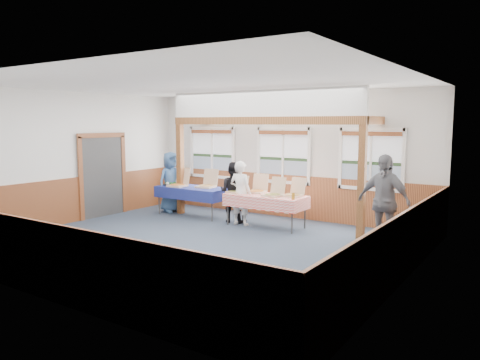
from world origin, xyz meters
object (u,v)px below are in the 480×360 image
object	(u,v)px
woman_white	(240,193)
man_blue	(172,182)
table_left	(193,189)
woman_black	(233,192)
table_right	(266,197)
person_grey	(383,202)

from	to	relation	value
woman_white	man_blue	xyz separation A→B (m)	(-2.51, 0.36, 0.05)
table_left	woman_black	bearing A→B (deg)	-24.22
table_right	person_grey	distance (m)	2.92
table_right	woman_white	world-z (taller)	woman_white
table_left	woman_white	world-z (taller)	woman_white
table_left	woman_white	xyz separation A→B (m)	(1.69, -0.26, 0.07)
table_right	woman_white	size ratio (longest dim) A/B	1.33
person_grey	woman_white	bearing A→B (deg)	-171.59
man_blue	table_left	bearing A→B (deg)	-81.12
table_left	man_blue	size ratio (longest dim) A/B	1.29
woman_black	person_grey	bearing A→B (deg)	165.67
table_left	table_right	world-z (taller)	same
table_left	man_blue	xyz separation A→B (m)	(-0.82, 0.10, 0.12)
table_right	woman_black	world-z (taller)	woman_black
table_left	woman_white	size ratio (longest dim) A/B	1.38
table_left	table_right	distance (m)	2.29
table_left	person_grey	distance (m)	5.19
woman_black	person_grey	world-z (taller)	person_grey
table_left	person_grey	world-z (taller)	person_grey
table_right	woman_white	bearing A→B (deg)	-148.04
table_right	woman_black	xyz separation A→B (m)	(-0.94, 0.01, 0.04)
table_left	man_blue	bearing A→B (deg)	152.16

